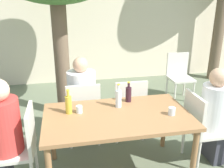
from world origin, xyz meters
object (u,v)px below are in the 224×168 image
at_px(patio_chair_0, 21,144).
at_px(drinking_glass_1, 172,111).
at_px(water_bottle_2, 119,98).
at_px(patio_chair_2, 83,110).
at_px(dining_table_front, 117,121).
at_px(patio_chair_3, 129,106).
at_px(person_seated_2, 82,101).
at_px(oil_cruet_0, 69,104).
at_px(wine_bottle_1, 128,94).
at_px(patio_chair_1, 201,125).
at_px(patio_chair_4, 179,74).
at_px(person_seated_1, 219,121).
at_px(drinking_glass_0, 79,109).

distance_m(patio_chair_0, drinking_glass_1, 1.64).
distance_m(patio_chair_0, water_bottle_2, 1.16).
bearing_deg(patio_chair_2, water_bottle_2, 127.07).
bearing_deg(patio_chair_0, dining_table_front, 90.00).
xyz_separation_m(patio_chair_3, water_bottle_2, (-0.26, -0.50, 0.35)).
xyz_separation_m(person_seated_2, water_bottle_2, (0.37, -0.73, 0.31)).
relative_size(patio_chair_0, water_bottle_2, 3.19).
bearing_deg(oil_cruet_0, dining_table_front, -15.63).
xyz_separation_m(patio_chair_2, wine_bottle_1, (0.53, -0.36, 0.33)).
bearing_deg(patio_chair_3, patio_chair_0, 27.12).
bearing_deg(dining_table_front, person_seated_2, 109.11).
xyz_separation_m(patio_chair_2, patio_chair_3, (0.64, 0.00, 0.00)).
bearing_deg(person_seated_2, patio_chair_3, 160.19).
xyz_separation_m(wine_bottle_1, drinking_glass_1, (0.37, -0.44, -0.06)).
distance_m(patio_chair_1, patio_chair_4, 2.04).
xyz_separation_m(dining_table_front, person_seated_1, (1.26, -0.00, -0.13)).
xyz_separation_m(person_seated_2, oil_cruet_0, (-0.20, -0.78, 0.31)).
height_order(oil_cruet_0, drinking_glass_0, oil_cruet_0).
bearing_deg(drinking_glass_0, patio_chair_1, -5.32).
height_order(patio_chair_2, drinking_glass_1, patio_chair_2).
xyz_separation_m(oil_cruet_0, drinking_glass_0, (0.11, -0.01, -0.07)).
distance_m(person_seated_2, wine_bottle_1, 0.85).
xyz_separation_m(dining_table_front, wine_bottle_1, (0.21, 0.33, 0.17)).
relative_size(person_seated_2, water_bottle_2, 4.24).
distance_m(patio_chair_1, drinking_glass_0, 1.46).
bearing_deg(dining_table_front, patio_chair_2, 114.78).
bearing_deg(drinking_glass_1, patio_chair_4, 61.93).
height_order(oil_cruet_0, drinking_glass_1, oil_cruet_0).
bearing_deg(drinking_glass_1, wine_bottle_1, 129.87).
height_order(water_bottle_2, drinking_glass_1, water_bottle_2).
xyz_separation_m(patio_chair_1, patio_chair_3, (-0.71, 0.69, 0.00)).
distance_m(patio_chair_4, drinking_glass_0, 2.76).
relative_size(patio_chair_4, person_seated_2, 0.75).
bearing_deg(oil_cruet_0, water_bottle_2, 5.11).
relative_size(patio_chair_1, patio_chair_2, 1.00).
xyz_separation_m(patio_chair_3, person_seated_2, (-0.64, 0.23, 0.03)).
xyz_separation_m(oil_cruet_0, wine_bottle_1, (0.73, 0.18, -0.01)).
distance_m(drinking_glass_0, drinking_glass_1, 1.01).
bearing_deg(person_seated_1, wine_bottle_1, 72.72).
distance_m(patio_chair_1, water_bottle_2, 1.05).
xyz_separation_m(patio_chair_0, oil_cruet_0, (0.51, 0.14, 0.34)).
bearing_deg(patio_chair_0, drinking_glass_0, 102.01).
bearing_deg(water_bottle_2, patio_chair_1, -11.33).
distance_m(person_seated_1, drinking_glass_0, 1.69).
xyz_separation_m(patio_chair_4, oil_cruet_0, (-2.19, -1.79, 0.34)).
relative_size(dining_table_front, drinking_glass_0, 19.63).
xyz_separation_m(person_seated_2, wine_bottle_1, (0.53, -0.59, 0.30)).
bearing_deg(drinking_glass_1, patio_chair_1, 14.24).
height_order(patio_chair_2, wine_bottle_1, wine_bottle_1).
relative_size(oil_cruet_0, water_bottle_2, 0.98).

